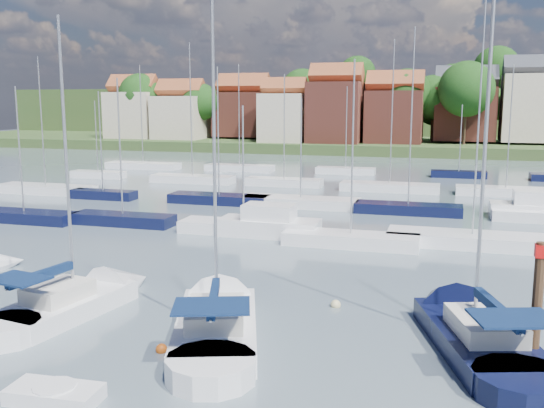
% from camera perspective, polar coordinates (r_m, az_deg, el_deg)
% --- Properties ---
extents(ground, '(260.00, 260.00, 0.00)m').
position_cam_1_polar(ground, '(60.84, 9.92, 0.72)').
color(ground, '#4E616B').
rests_on(ground, ground).
extents(sailboat_left, '(4.37, 10.55, 13.98)m').
position_cam_1_polar(sailboat_left, '(29.34, -17.23, -8.63)').
color(sailboat_left, white).
rests_on(sailboat_left, ground).
extents(sailboat_centre, '(6.73, 12.20, 16.05)m').
position_cam_1_polar(sailboat_centre, '(26.15, -5.09, -10.51)').
color(sailboat_centre, white).
rests_on(sailboat_centre, ground).
extents(sailboat_navy, '(6.46, 12.10, 16.21)m').
position_cam_1_polar(sailboat_navy, '(26.11, 17.78, -10.99)').
color(sailboat_navy, black).
rests_on(sailboat_navy, ground).
extents(tender, '(2.99, 1.52, 0.63)m').
position_cam_1_polar(tender, '(21.14, -19.78, -16.51)').
color(tender, white).
rests_on(tender, ground).
extents(timber_piling, '(0.40, 0.40, 6.88)m').
position_cam_1_polar(timber_piling, '(23.43, 23.51, -10.99)').
color(timber_piling, '#4C331E').
rests_on(timber_piling, ground).
extents(buoy_b, '(0.47, 0.47, 0.47)m').
position_cam_1_polar(buoy_b, '(21.93, -20.75, -16.28)').
color(buoy_b, '#D85914').
rests_on(buoy_b, ground).
extents(buoy_c, '(0.44, 0.44, 0.44)m').
position_cam_1_polar(buoy_c, '(23.93, -10.36, -13.53)').
color(buoy_c, '#D85914').
rests_on(buoy_c, ground).
extents(buoy_d, '(0.45, 0.45, 0.45)m').
position_cam_1_polar(buoy_d, '(20.79, -3.28, -17.12)').
color(buoy_d, beige).
rests_on(buoy_d, ground).
extents(buoy_e, '(0.46, 0.46, 0.46)m').
position_cam_1_polar(buoy_e, '(28.42, 6.00, -9.60)').
color(buoy_e, beige).
rests_on(buoy_e, ground).
extents(marina_field, '(79.62, 41.41, 15.93)m').
position_cam_1_polar(marina_field, '(55.82, 11.32, 0.32)').
color(marina_field, white).
rests_on(marina_field, ground).
extents(far_shore_town, '(212.46, 90.00, 22.27)m').
position_cam_1_polar(far_shore_town, '(152.56, 14.74, 7.64)').
color(far_shore_town, '#3E4C26').
rests_on(far_shore_town, ground).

